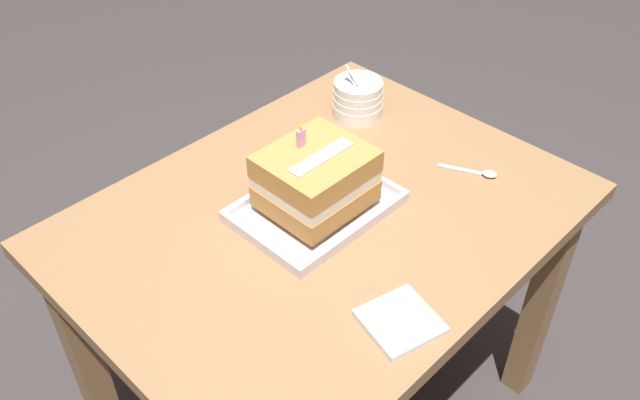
# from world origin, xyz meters

# --- Properties ---
(dining_table) EXTENTS (1.00, 0.77, 0.71)m
(dining_table) POSITION_xyz_m (0.00, 0.00, 0.60)
(dining_table) COLOR olive
(dining_table) RESTS_ON ground_plane
(foil_tray) EXTENTS (0.31, 0.23, 0.02)m
(foil_tray) POSITION_xyz_m (-0.01, 0.02, 0.72)
(foil_tray) COLOR silver
(foil_tray) RESTS_ON dining_table
(birthday_cake) EXTENTS (0.20, 0.17, 0.17)m
(birthday_cake) POSITION_xyz_m (-0.01, 0.02, 0.79)
(birthday_cake) COLOR #BB8140
(birthday_cake) RESTS_ON foil_tray
(bowl_stack) EXTENTS (0.12, 0.12, 0.14)m
(bowl_stack) POSITION_xyz_m (0.32, 0.20, 0.75)
(bowl_stack) COLOR white
(bowl_stack) RESTS_ON dining_table
(serving_spoon_near_tray) EXTENTS (0.07, 0.12, 0.01)m
(serving_spoon_near_tray) POSITION_xyz_m (0.33, -0.16, 0.72)
(serving_spoon_near_tray) COLOR silver
(serving_spoon_near_tray) RESTS_ON dining_table
(napkin_pile) EXTENTS (0.14, 0.14, 0.01)m
(napkin_pile) POSITION_xyz_m (-0.12, -0.29, 0.72)
(napkin_pile) COLOR white
(napkin_pile) RESTS_ON dining_table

